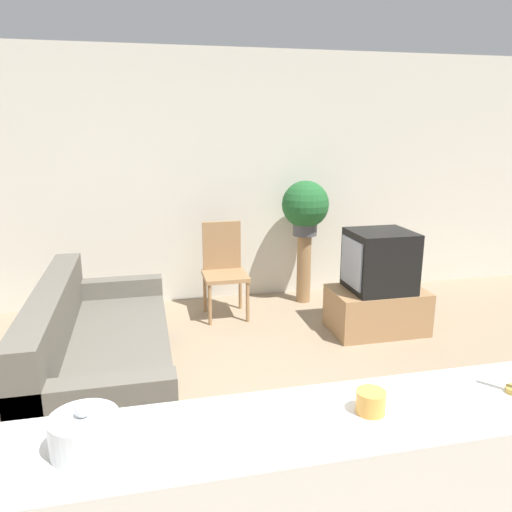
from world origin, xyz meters
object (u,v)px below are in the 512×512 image
(couch, at_px, (100,360))
(potted_plant, at_px, (305,206))
(television, at_px, (379,261))
(decorative_bowl, at_px, (85,433))
(wooden_chair, at_px, (224,266))

(couch, xyz_separation_m, potted_plant, (2.06, 1.64, 0.78))
(television, height_order, decorative_bowl, decorative_bowl)
(couch, height_order, decorative_bowl, decorative_bowl)
(television, xyz_separation_m, potted_plant, (-0.42, 0.95, 0.38))
(wooden_chair, height_order, potted_plant, potted_plant)
(couch, distance_m, decorative_bowl, 2.15)
(wooden_chair, bearing_deg, decorative_bowl, -105.86)
(potted_plant, relative_size, decorative_bowl, 2.82)
(couch, relative_size, wooden_chair, 2.08)
(potted_plant, bearing_deg, wooden_chair, -168.74)
(television, bearing_deg, decorative_bowl, -130.68)
(couch, bearing_deg, decorative_bowl, -85.82)
(decorative_bowl, bearing_deg, couch, 94.18)
(decorative_bowl, bearing_deg, television, 49.32)
(couch, height_order, television, television)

